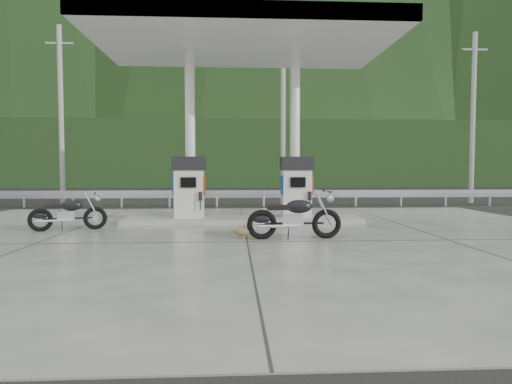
{
  "coord_description": "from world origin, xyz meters",
  "views": [
    {
      "loc": [
        -0.3,
        -10.21,
        1.59
      ],
      "look_at": [
        0.3,
        1.0,
        1.0
      ],
      "focal_mm": 30.0,
      "sensor_mm": 36.0,
      "label": 1
    }
  ],
  "objects_px": {
    "duck": "(243,232)",
    "motorcycle_right": "(294,218)",
    "gas_pump_right": "(297,187)",
    "motorcycle_left": "(68,214)",
    "gas_pump_left": "(189,187)"
  },
  "relations": [
    {
      "from": "duck",
      "to": "motorcycle_right",
      "type": "bearing_deg",
      "value": -2.07
    },
    {
      "from": "gas_pump_right",
      "to": "motorcycle_left",
      "type": "distance_m",
      "value": 6.37
    },
    {
      "from": "motorcycle_left",
      "to": "motorcycle_right",
      "type": "relative_size",
      "value": 0.88
    },
    {
      "from": "motorcycle_left",
      "to": "duck",
      "type": "bearing_deg",
      "value": -36.53
    },
    {
      "from": "gas_pump_left",
      "to": "duck",
      "type": "bearing_deg",
      "value": -64.34
    },
    {
      "from": "motorcycle_right",
      "to": "duck",
      "type": "height_order",
      "value": "motorcycle_right"
    },
    {
      "from": "gas_pump_left",
      "to": "motorcycle_left",
      "type": "relative_size",
      "value": 1.01
    },
    {
      "from": "gas_pump_left",
      "to": "gas_pump_right",
      "type": "distance_m",
      "value": 3.2
    },
    {
      "from": "gas_pump_left",
      "to": "motorcycle_left",
      "type": "bearing_deg",
      "value": -153.73
    },
    {
      "from": "gas_pump_left",
      "to": "duck",
      "type": "distance_m",
      "value": 3.6
    },
    {
      "from": "gas_pump_left",
      "to": "motorcycle_left",
      "type": "distance_m",
      "value": 3.37
    },
    {
      "from": "gas_pump_left",
      "to": "motorcycle_left",
      "type": "height_order",
      "value": "gas_pump_left"
    },
    {
      "from": "gas_pump_right",
      "to": "duck",
      "type": "height_order",
      "value": "gas_pump_right"
    },
    {
      "from": "gas_pump_left",
      "to": "duck",
      "type": "height_order",
      "value": "gas_pump_left"
    },
    {
      "from": "gas_pump_right",
      "to": "motorcycle_right",
      "type": "bearing_deg",
      "value": -99.3
    }
  ]
}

